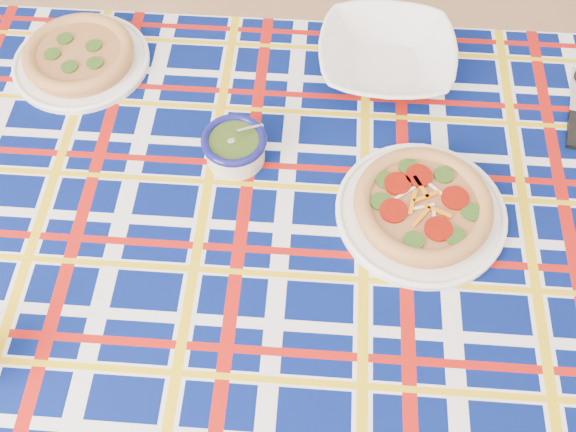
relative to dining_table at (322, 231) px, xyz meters
name	(u,v)px	position (x,y,z in m)	size (l,w,h in m)	color
floor	(295,414)	(-0.11, -0.15, -0.68)	(4.00, 4.00, 0.00)	#9F7552
dining_table	(322,231)	(0.00, 0.00, 0.00)	(1.88, 1.58, 0.76)	brown
tablecloth	(323,224)	(0.00, 0.00, 0.02)	(1.64, 1.04, 0.11)	#041051
main_focaccia_plate	(423,205)	(0.16, -0.07, 0.11)	(0.33, 0.33, 0.06)	#A86A3B
pesto_bowl	(235,146)	(-0.12, 0.17, 0.12)	(0.13, 0.13, 0.08)	#21350E
serving_bowl	(386,58)	(0.26, 0.29, 0.11)	(0.29, 0.29, 0.07)	white
second_focaccia_plate	(79,55)	(-0.36, 0.53, 0.11)	(0.30, 0.30, 0.05)	#A86A3B
table_knife	(575,92)	(0.60, 0.09, 0.08)	(0.24, 0.02, 0.01)	silver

